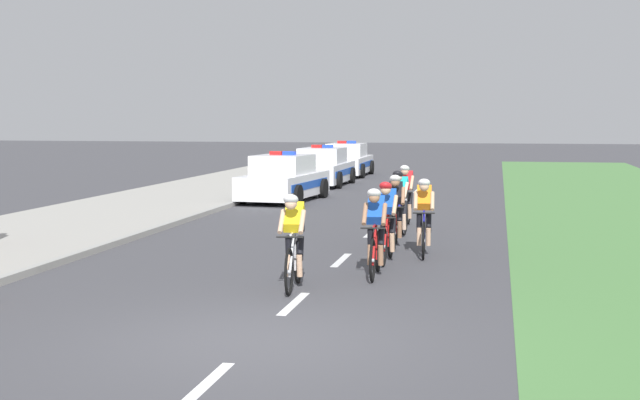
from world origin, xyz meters
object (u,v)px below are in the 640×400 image
cyclist_third (387,220)px  cyclist_fourth (424,216)px  cyclist_lead (293,240)px  cyclist_second (375,231)px  police_car_second (323,168)px  police_car_third (347,161)px  cyclist_fifth (395,210)px  cyclist_seventh (406,195)px  police_car_nearest (284,180)px  cyclist_sixth (400,203)px

cyclist_third → cyclist_fourth: bearing=56.6°
cyclist_lead → cyclist_second: (1.11, 1.31, 0.00)m
police_car_second → police_car_third: size_ratio=1.01×
cyclist_fourth → police_car_third: police_car_third is taller
cyclist_lead → cyclist_third: size_ratio=1.00×
cyclist_fourth → police_car_second: (-5.32, 16.94, -0.11)m
cyclist_lead → cyclist_second: 1.72m
cyclist_fourth → police_car_second: 17.76m
police_car_third → cyclist_third: bearing=-78.7°
cyclist_fifth → police_car_second: bearing=106.3°
cyclist_second → cyclist_fifth: same height
cyclist_lead → cyclist_seventh: 8.42m
cyclist_fourth → police_car_nearest: (-5.32, 10.45, -0.11)m
cyclist_third → cyclist_seventh: bearing=92.2°
cyclist_sixth → cyclist_third: bearing=-87.9°
cyclist_second → cyclist_fifth: (-0.05, 3.46, 0.00)m
cyclist_sixth → police_car_second: (-4.59, 14.55, -0.11)m
cyclist_fourth → cyclist_sixth: size_ratio=1.00×
cyclist_fourth → cyclist_fifth: 1.20m
police_car_third → cyclist_fourth: bearing=-76.8°
cyclist_lead → cyclist_third: same height
cyclist_lead → police_car_second: size_ratio=0.39×
cyclist_second → cyclist_third: (0.01, 1.55, 0.00)m
cyclist_sixth → police_car_third: bearing=102.8°
cyclist_sixth → police_car_third: (-4.59, 20.27, -0.11)m
cyclist_lead → police_car_third: bearing=97.7°
cyclist_lead → police_car_third: (-3.59, 26.43, -0.11)m
cyclist_lead → cyclist_fifth: (1.06, 4.78, 0.00)m
cyclist_second → police_car_nearest: police_car_nearest is taller
cyclist_fourth → cyclist_second: bearing=-104.0°
cyclist_second → cyclist_third: bearing=89.6°
cyclist_seventh → police_car_third: bearing=104.0°
cyclist_fourth → cyclist_sixth: bearing=106.9°
cyclist_fifth → police_car_nearest: size_ratio=0.38×
cyclist_lead → police_car_nearest: bearing=104.2°
cyclist_seventh → police_car_second: 13.15m
cyclist_lead → cyclist_fifth: 4.89m
cyclist_lead → police_car_nearest: (-3.59, 14.23, -0.11)m
cyclist_fifth → cyclist_sixth: (-0.06, 1.39, 0.00)m
cyclist_fourth → cyclist_seventh: same height
cyclist_fifth → cyclist_seventh: bearing=92.3°
cyclist_fifth → cyclist_sixth: size_ratio=1.00×
cyclist_fourth → police_car_nearest: size_ratio=0.38×
cyclist_third → cyclist_sixth: 3.30m
cyclist_fifth → cyclist_sixth: same height
police_car_second → police_car_nearest: bearing=-90.0°
cyclist_fifth → cyclist_seventh: (-0.15, 3.59, 0.00)m
cyclist_second → cyclist_sixth: bearing=91.3°
cyclist_third → police_car_third: (-4.72, 23.56, -0.11)m
cyclist_sixth → police_car_nearest: bearing=119.7°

